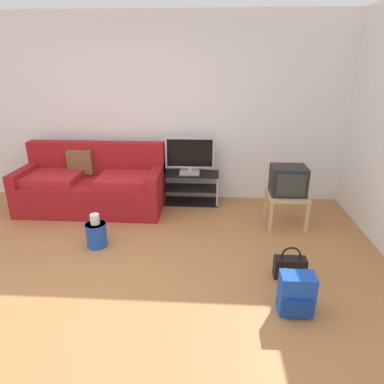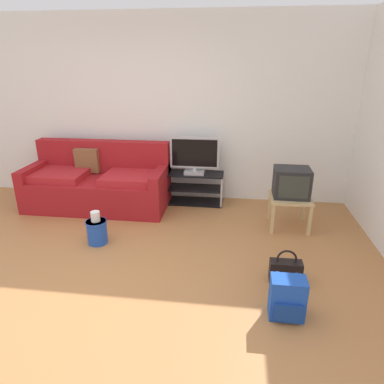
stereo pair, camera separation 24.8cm
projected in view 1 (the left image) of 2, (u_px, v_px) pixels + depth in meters
ground_plane at (100, 286)px, 3.33m from camera, size 9.00×9.80×0.02m
wall_back at (142, 110)px, 5.13m from camera, size 9.00×0.10×2.70m
couch at (93, 186)px, 4.99m from camera, size 2.03×0.88×0.92m
tv_stand at (190, 188)px, 5.21m from camera, size 0.86×0.37×0.47m
flat_tv at (190, 156)px, 5.01m from camera, size 0.72×0.22×0.55m
side_table at (287, 199)px, 4.47m from camera, size 0.51×0.51×0.42m
crt_tv at (288, 180)px, 4.39m from camera, size 0.44×0.37×0.37m
backpack at (296, 294)px, 2.92m from camera, size 0.29×0.26×0.37m
handbag at (290, 267)px, 3.42m from camera, size 0.31×0.13×0.34m
cleaning_bucket at (96, 233)px, 3.99m from camera, size 0.25×0.25×0.40m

